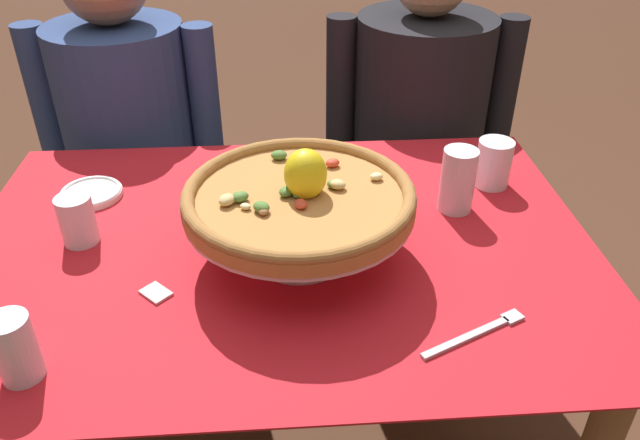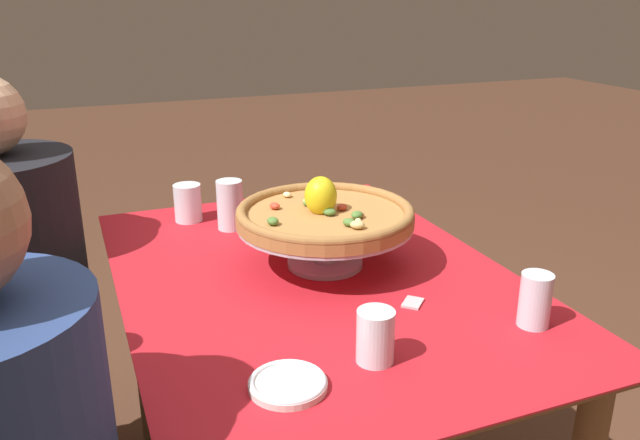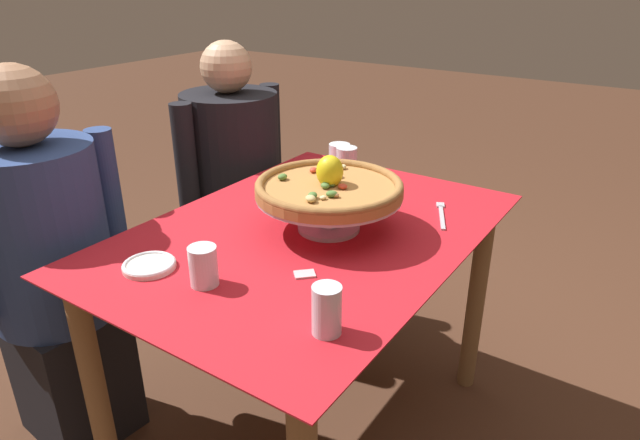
{
  "view_description": "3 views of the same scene",
  "coord_description": "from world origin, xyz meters",
  "px_view_note": "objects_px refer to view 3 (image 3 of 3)",
  "views": [
    {
      "loc": [
        0.01,
        -0.96,
        1.42
      ],
      "look_at": [
        0.07,
        -0.03,
        0.81
      ],
      "focal_mm": 34.88,
      "sensor_mm": 36.0,
      "label": 1
    },
    {
      "loc": [
        -1.25,
        0.49,
        1.35
      ],
      "look_at": [
        0.08,
        -0.05,
        0.84
      ],
      "focal_mm": 36.41,
      "sensor_mm": 36.0,
      "label": 2
    },
    {
      "loc": [
        -1.15,
        -0.82,
        1.41
      ],
      "look_at": [
        -0.02,
        -0.05,
        0.79
      ],
      "focal_mm": 31.32,
      "sensor_mm": 36.0,
      "label": 3
    }
  ],
  "objects_px": {
    "side_plate": "(149,265)",
    "diner_right": "(235,191)",
    "water_glass_side_left": "(204,269)",
    "water_glass_side_right": "(346,169)",
    "sugar_packet": "(305,274)",
    "dinner_fork": "(441,214)",
    "diner_left": "(52,274)",
    "water_glass_back_right": "(339,160)",
    "water_glass_front_left": "(327,313)",
    "pizza": "(329,186)",
    "pizza_stand": "(329,204)"
  },
  "relations": [
    {
      "from": "dinner_fork",
      "to": "diner_left",
      "type": "relative_size",
      "value": 0.15
    },
    {
      "from": "water_glass_front_left",
      "to": "side_plate",
      "type": "height_order",
      "value": "water_glass_front_left"
    },
    {
      "from": "water_glass_side_left",
      "to": "diner_left",
      "type": "relative_size",
      "value": 0.08
    },
    {
      "from": "pizza_stand",
      "to": "water_glass_back_right",
      "type": "relative_size",
      "value": 3.89
    },
    {
      "from": "water_glass_front_left",
      "to": "sugar_packet",
      "type": "height_order",
      "value": "water_glass_front_left"
    },
    {
      "from": "pizza",
      "to": "sugar_packet",
      "type": "xyz_separation_m",
      "value": [
        -0.25,
        -0.09,
        -0.13
      ]
    },
    {
      "from": "water_glass_front_left",
      "to": "sugar_packet",
      "type": "xyz_separation_m",
      "value": [
        0.16,
        0.17,
        -0.04
      ]
    },
    {
      "from": "pizza_stand",
      "to": "water_glass_side_left",
      "type": "height_order",
      "value": "pizza_stand"
    },
    {
      "from": "water_glass_side_left",
      "to": "diner_right",
      "type": "distance_m",
      "value": 1.02
    },
    {
      "from": "water_glass_side_right",
      "to": "dinner_fork",
      "type": "relative_size",
      "value": 0.72
    },
    {
      "from": "water_glass_side_right",
      "to": "dinner_fork",
      "type": "bearing_deg",
      "value": -98.23
    },
    {
      "from": "water_glass_side_right",
      "to": "water_glass_side_left",
      "type": "bearing_deg",
      "value": -174.86
    },
    {
      "from": "side_plate",
      "to": "diner_left",
      "type": "distance_m",
      "value": 0.47
    },
    {
      "from": "water_glass_front_left",
      "to": "side_plate",
      "type": "xyz_separation_m",
      "value": [
        -0.02,
        0.51,
        -0.04
      ]
    },
    {
      "from": "water_glass_back_right",
      "to": "diner_left",
      "type": "distance_m",
      "value": 1.0
    },
    {
      "from": "sugar_packet",
      "to": "diner_right",
      "type": "height_order",
      "value": "diner_right"
    },
    {
      "from": "diner_left",
      "to": "sugar_packet",
      "type": "bearing_deg",
      "value": -75.93
    },
    {
      "from": "pizza_stand",
      "to": "water_glass_front_left",
      "type": "relative_size",
      "value": 3.79
    },
    {
      "from": "water_glass_back_right",
      "to": "water_glass_side_right",
      "type": "xyz_separation_m",
      "value": [
        -0.1,
        -0.09,
        0.01
      ]
    },
    {
      "from": "water_glass_back_right",
      "to": "sugar_packet",
      "type": "relative_size",
      "value": 2.07
    },
    {
      "from": "water_glass_front_left",
      "to": "water_glass_side_left",
      "type": "distance_m",
      "value": 0.34
    },
    {
      "from": "diner_left",
      "to": "diner_right",
      "type": "relative_size",
      "value": 1.02
    },
    {
      "from": "water_glass_side_right",
      "to": "diner_left",
      "type": "xyz_separation_m",
      "value": [
        -0.77,
        0.55,
        -0.21
      ]
    },
    {
      "from": "water_glass_side_left",
      "to": "water_glass_side_right",
      "type": "bearing_deg",
      "value": 5.14
    },
    {
      "from": "water_glass_front_left",
      "to": "dinner_fork",
      "type": "distance_m",
      "value": 0.68
    },
    {
      "from": "pizza",
      "to": "side_plate",
      "type": "height_order",
      "value": "pizza"
    },
    {
      "from": "pizza",
      "to": "water_glass_front_left",
      "type": "distance_m",
      "value": 0.5
    },
    {
      "from": "pizza_stand",
      "to": "water_glass_side_left",
      "type": "xyz_separation_m",
      "value": [
        -0.41,
        0.08,
        -0.04
      ]
    },
    {
      "from": "diner_left",
      "to": "diner_right",
      "type": "xyz_separation_m",
      "value": [
        0.81,
        0.01,
        -0.0
      ]
    },
    {
      "from": "water_glass_front_left",
      "to": "water_glass_side_left",
      "type": "relative_size",
      "value": 1.11
    },
    {
      "from": "side_plate",
      "to": "water_glass_side_right",
      "type": "bearing_deg",
      "value": -7.61
    },
    {
      "from": "side_plate",
      "to": "diner_right",
      "type": "bearing_deg",
      "value": 29.59
    },
    {
      "from": "sugar_packet",
      "to": "water_glass_front_left",
      "type": "bearing_deg",
      "value": -133.7
    },
    {
      "from": "water_glass_front_left",
      "to": "water_glass_side_right",
      "type": "bearing_deg",
      "value": 28.86
    },
    {
      "from": "dinner_fork",
      "to": "sugar_packet",
      "type": "height_order",
      "value": "dinner_fork"
    },
    {
      "from": "pizza_stand",
      "to": "sugar_packet",
      "type": "relative_size",
      "value": 8.04
    },
    {
      "from": "water_glass_front_left",
      "to": "water_glass_side_right",
      "type": "relative_size",
      "value": 0.8
    },
    {
      "from": "side_plate",
      "to": "dinner_fork",
      "type": "bearing_deg",
      "value": -33.58
    },
    {
      "from": "water_glass_back_right",
      "to": "water_glass_front_left",
      "type": "xyz_separation_m",
      "value": [
        -0.84,
        -0.5,
        0.0
      ]
    },
    {
      "from": "sugar_packet",
      "to": "dinner_fork",
      "type": "bearing_deg",
      "value": -14.23
    },
    {
      "from": "dinner_fork",
      "to": "diner_right",
      "type": "xyz_separation_m",
      "value": [
        0.1,
        0.92,
        -0.16
      ]
    },
    {
      "from": "pizza_stand",
      "to": "diner_left",
      "type": "xyz_separation_m",
      "value": [
        -0.44,
        0.69,
        -0.23
      ]
    },
    {
      "from": "water_glass_side_right",
      "to": "water_glass_side_left",
      "type": "xyz_separation_m",
      "value": [
        -0.74,
        -0.07,
        -0.02
      ]
    },
    {
      "from": "sugar_packet",
      "to": "diner_left",
      "type": "relative_size",
      "value": 0.04
    },
    {
      "from": "pizza",
      "to": "sugar_packet",
      "type": "bearing_deg",
      "value": -159.38
    },
    {
      "from": "water_glass_side_left",
      "to": "side_plate",
      "type": "distance_m",
      "value": 0.17
    },
    {
      "from": "water_glass_side_left",
      "to": "dinner_fork",
      "type": "xyz_separation_m",
      "value": [
        0.68,
        -0.3,
        -0.04
      ]
    },
    {
      "from": "water_glass_side_right",
      "to": "side_plate",
      "type": "bearing_deg",
      "value": 172.39
    },
    {
      "from": "dinner_fork",
      "to": "diner_right",
      "type": "bearing_deg",
      "value": 83.95
    },
    {
      "from": "side_plate",
      "to": "dinner_fork",
      "type": "distance_m",
      "value": 0.84
    }
  ]
}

